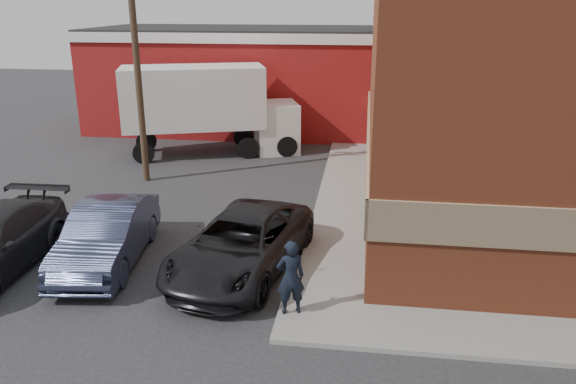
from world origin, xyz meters
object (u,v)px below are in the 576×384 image
at_px(brick_building, 575,72).
at_px(man, 291,277).
at_px(utility_pole, 137,63).
at_px(warehouse, 239,78).
at_px(sedan, 107,235).
at_px(suv_a, 242,244).
at_px(box_truck, 211,104).

distance_m(brick_building, man, 13.47).
height_order(utility_pole, man, utility_pole).
relative_size(warehouse, sedan, 3.21).
bearing_deg(sedan, suv_a, -6.67).
distance_m(warehouse, suv_a, 19.01).
bearing_deg(warehouse, man, -74.29).
distance_m(utility_pole, suv_a, 10.15).
xyz_separation_m(warehouse, suv_a, (4.16, -18.44, -2.01)).
xyz_separation_m(brick_building, suv_a, (-10.33, -7.44, -3.88)).
distance_m(brick_building, box_truck, 15.23).
relative_size(utility_pole, box_truck, 1.02).
bearing_deg(brick_building, box_truck, 162.63).
bearing_deg(box_truck, sedan, -107.27).
bearing_deg(brick_building, utility_pole, 179.98).
bearing_deg(sedan, brick_building, 20.78).
height_order(warehouse, box_truck, warehouse).
bearing_deg(box_truck, man, -86.37).
bearing_deg(brick_building, suv_a, -144.25).
relative_size(utility_pole, sedan, 1.77).
bearing_deg(suv_a, sedan, -168.58).
relative_size(brick_building, utility_pole, 2.03).
relative_size(brick_building, man, 10.06).
xyz_separation_m(warehouse, box_truck, (0.12, -6.51, -0.41)).
bearing_deg(sedan, utility_pole, 96.81).
distance_m(brick_building, utility_pole, 16.00).
relative_size(sedan, suv_a, 0.88).
relative_size(man, box_truck, 0.21).
distance_m(warehouse, man, 21.49).
height_order(brick_building, box_truck, brick_building).
height_order(man, box_truck, box_truck).
bearing_deg(box_truck, utility_pole, -128.14).
xyz_separation_m(brick_building, warehouse, (-14.50, 11.00, -1.87)).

